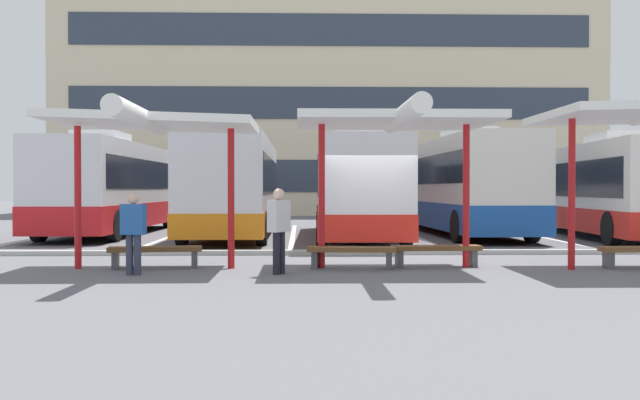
% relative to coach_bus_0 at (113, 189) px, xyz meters
% --- Properties ---
extents(ground_plane, '(160.00, 160.00, 0.00)m').
position_rel_coach_bus_0_xyz_m(ground_plane, '(8.67, -8.43, -1.65)').
color(ground_plane, slate).
extents(terminal_building, '(34.17, 15.69, 20.43)m').
position_rel_coach_bus_0_xyz_m(terminal_building, '(8.70, 24.63, 7.19)').
color(terminal_building, beige).
rests_on(terminal_building, ground).
extents(coach_bus_0, '(2.85, 11.17, 3.59)m').
position_rel_coach_bus_0_xyz_m(coach_bus_0, '(0.00, 0.00, 0.00)').
color(coach_bus_0, silver).
rests_on(coach_bus_0, ground).
extents(coach_bus_1, '(2.61, 11.09, 3.60)m').
position_rel_coach_bus_0_xyz_m(coach_bus_1, '(4.55, -1.49, 0.02)').
color(coach_bus_1, silver).
rests_on(coach_bus_1, ground).
extents(coach_bus_2, '(2.87, 11.86, 3.47)m').
position_rel_coach_bus_0_xyz_m(coach_bus_2, '(8.69, -2.17, -0.05)').
color(coach_bus_2, silver).
rests_on(coach_bus_2, ground).
extents(coach_bus_3, '(2.92, 12.44, 3.72)m').
position_rel_coach_bus_0_xyz_m(coach_bus_3, '(12.62, -0.03, 0.06)').
color(coach_bus_3, silver).
rests_on(coach_bus_3, ground).
extents(coach_bus_4, '(3.40, 11.59, 3.44)m').
position_rel_coach_bus_0_xyz_m(coach_bus_4, '(17.20, -2.00, -0.07)').
color(coach_bus_4, silver).
rests_on(coach_bus_4, ground).
extents(lane_stripe_0, '(0.16, 14.00, 0.01)m').
position_rel_coach_bus_0_xyz_m(lane_stripe_0, '(-1.87, -1.46, -1.65)').
color(lane_stripe_0, white).
rests_on(lane_stripe_0, ground).
extents(lane_stripe_1, '(0.16, 14.00, 0.01)m').
position_rel_coach_bus_0_xyz_m(lane_stripe_1, '(2.35, -1.46, -1.65)').
color(lane_stripe_1, white).
rests_on(lane_stripe_1, ground).
extents(lane_stripe_2, '(0.16, 14.00, 0.01)m').
position_rel_coach_bus_0_xyz_m(lane_stripe_2, '(6.56, -1.46, -1.65)').
color(lane_stripe_2, white).
rests_on(lane_stripe_2, ground).
extents(lane_stripe_3, '(0.16, 14.00, 0.01)m').
position_rel_coach_bus_0_xyz_m(lane_stripe_3, '(10.78, -1.46, -1.65)').
color(lane_stripe_3, white).
rests_on(lane_stripe_3, ground).
extents(lane_stripe_4, '(0.16, 14.00, 0.01)m').
position_rel_coach_bus_0_xyz_m(lane_stripe_4, '(14.99, -1.46, -1.65)').
color(lane_stripe_4, white).
rests_on(lane_stripe_4, ground).
extents(waiting_shelter_0, '(4.14, 4.71, 3.17)m').
position_rel_coach_bus_0_xyz_m(waiting_shelter_0, '(3.83, -11.62, 1.29)').
color(waiting_shelter_0, red).
rests_on(waiting_shelter_0, ground).
extents(bench_0, '(1.94, 0.66, 0.45)m').
position_rel_coach_bus_0_xyz_m(bench_0, '(3.83, -11.31, -1.31)').
color(bench_0, brown).
rests_on(bench_0, ground).
extents(waiting_shelter_1, '(4.03, 4.91, 3.22)m').
position_rel_coach_bus_0_xyz_m(waiting_shelter_1, '(8.79, -11.56, 1.34)').
color(waiting_shelter_1, red).
rests_on(waiting_shelter_1, ground).
extents(bench_1, '(1.86, 0.61, 0.45)m').
position_rel_coach_bus_0_xyz_m(bench_1, '(7.89, -11.48, -1.31)').
color(bench_1, brown).
rests_on(bench_1, ground).
extents(bench_2, '(1.90, 0.55, 0.45)m').
position_rel_coach_bus_0_xyz_m(bench_2, '(9.69, -11.20, -1.31)').
color(bench_2, brown).
rests_on(bench_2, ground).
extents(bench_3, '(1.61, 0.42, 0.45)m').
position_rel_coach_bus_0_xyz_m(bench_3, '(13.83, -11.61, -1.32)').
color(bench_3, brown).
rests_on(bench_3, ground).
extents(platform_kerb, '(44.00, 0.24, 0.12)m').
position_rel_coach_bus_0_xyz_m(platform_kerb, '(8.67, -8.43, -1.59)').
color(platform_kerb, '#ADADA8').
rests_on(platform_kerb, ground).
extents(waiting_passenger_0, '(0.48, 0.30, 1.56)m').
position_rel_coach_bus_0_xyz_m(waiting_passenger_0, '(3.65, -12.46, -0.76)').
color(waiting_passenger_0, '#33384C').
rests_on(waiting_passenger_0, ground).
extents(waiting_passenger_1, '(0.45, 0.52, 1.65)m').
position_rel_coach_bus_0_xyz_m(waiting_passenger_1, '(6.42, -12.38, -0.70)').
color(waiting_passenger_1, black).
rests_on(waiting_passenger_1, ground).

